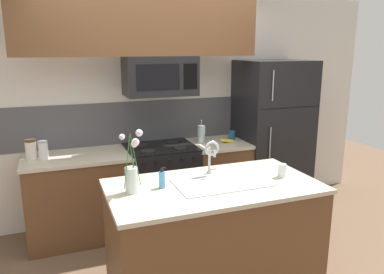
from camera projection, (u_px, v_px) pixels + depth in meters
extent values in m
plane|color=brown|center=(189.00, 264.00, 3.52)|extent=(10.00, 10.00, 0.00)
cube|color=silver|center=(176.00, 106.00, 4.49)|extent=(5.20, 0.10, 2.60)
cube|color=#4C4C51|center=(153.00, 121.00, 4.37)|extent=(3.46, 0.01, 0.48)
cube|color=brown|center=(79.00, 199.00, 3.93)|extent=(1.04, 0.62, 0.88)
cube|color=beige|center=(76.00, 157.00, 3.83)|extent=(1.07, 0.65, 0.03)
cube|color=brown|center=(217.00, 180.00, 4.48)|extent=(0.63, 0.62, 0.88)
cube|color=beige|center=(218.00, 144.00, 4.37)|extent=(0.66, 0.65, 0.03)
cube|color=black|center=(162.00, 186.00, 4.24)|extent=(0.76, 0.62, 0.91)
cube|color=black|center=(161.00, 147.00, 4.13)|extent=(0.76, 0.62, 0.01)
cylinder|color=black|center=(148.00, 151.00, 3.94)|extent=(0.15, 0.15, 0.01)
cylinder|color=black|center=(180.00, 148.00, 4.06)|extent=(0.15, 0.15, 0.01)
cylinder|color=black|center=(142.00, 145.00, 4.19)|extent=(0.15, 0.15, 0.01)
cylinder|color=black|center=(173.00, 142.00, 4.31)|extent=(0.15, 0.15, 0.01)
cylinder|color=black|center=(144.00, 164.00, 3.76)|extent=(0.03, 0.02, 0.03)
cylinder|color=black|center=(157.00, 162.00, 3.80)|extent=(0.03, 0.02, 0.03)
cylinder|color=black|center=(170.00, 161.00, 3.85)|extent=(0.03, 0.02, 0.03)
cylinder|color=black|center=(182.00, 159.00, 3.90)|extent=(0.03, 0.02, 0.03)
cylinder|color=black|center=(194.00, 158.00, 3.94)|extent=(0.03, 0.02, 0.03)
cube|color=black|center=(160.00, 76.00, 3.93)|extent=(0.74, 0.40, 0.41)
cube|color=black|center=(158.00, 77.00, 3.72)|extent=(0.45, 0.00, 0.26)
cube|color=black|center=(190.00, 76.00, 3.84)|extent=(0.15, 0.00, 0.26)
cube|color=brown|center=(140.00, 25.00, 3.71)|extent=(2.43, 0.34, 0.60)
cube|color=black|center=(271.00, 136.00, 4.63)|extent=(0.82, 0.72, 1.84)
cube|color=black|center=(290.00, 108.00, 4.21)|extent=(0.79, 0.00, 0.01)
cylinder|color=#99999E|center=(273.00, 86.00, 4.05)|extent=(0.01, 0.01, 0.33)
cylinder|color=#99999E|center=(270.00, 157.00, 4.24)|extent=(0.01, 0.01, 0.70)
cylinder|color=silver|center=(31.00, 151.00, 3.66)|extent=(0.11, 0.11, 0.18)
cylinder|color=#4C331E|center=(30.00, 141.00, 3.64)|extent=(0.10, 0.10, 0.02)
cylinder|color=silver|center=(43.00, 151.00, 3.68)|extent=(0.09, 0.09, 0.17)
cylinder|color=#B2B2B7|center=(42.00, 142.00, 3.66)|extent=(0.09, 0.09, 0.02)
ellipsoid|color=yellow|center=(227.00, 141.00, 4.33)|extent=(0.17, 0.10, 0.06)
ellipsoid|color=yellow|center=(227.00, 141.00, 4.35)|extent=(0.18, 0.07, 0.06)
ellipsoid|color=yellow|center=(228.00, 141.00, 4.34)|extent=(0.18, 0.07, 0.07)
ellipsoid|color=yellow|center=(228.00, 141.00, 4.35)|extent=(0.17, 0.11, 0.06)
cylinder|color=brown|center=(228.00, 138.00, 4.34)|extent=(0.02, 0.02, 0.03)
cylinder|color=silver|center=(201.00, 135.00, 4.34)|extent=(0.09, 0.09, 0.18)
cylinder|color=#A3A3AA|center=(201.00, 126.00, 4.31)|extent=(0.08, 0.08, 0.02)
cylinder|color=#A3A3AA|center=(201.00, 123.00, 4.31)|extent=(0.01, 0.01, 0.05)
sphere|color=#A3A3AA|center=(201.00, 121.00, 4.30)|extent=(0.02, 0.02, 0.02)
cylinder|color=#1E5184|center=(232.00, 135.00, 4.47)|extent=(0.08, 0.08, 0.11)
cube|color=brown|center=(213.00, 237.00, 3.13)|extent=(1.67, 0.88, 0.88)
cube|color=beige|center=(213.00, 186.00, 3.02)|extent=(1.70, 0.91, 0.03)
cube|color=#ADAFB5|center=(222.00, 183.00, 3.04)|extent=(0.76, 0.44, 0.01)
cube|color=#ADAFB5|center=(202.00, 195.00, 3.00)|extent=(0.30, 0.33, 0.15)
cube|color=#ADAFB5|center=(240.00, 189.00, 3.12)|extent=(0.30, 0.33, 0.15)
cylinder|color=#B7BABF|center=(209.00, 172.00, 3.28)|extent=(0.04, 0.04, 0.02)
cylinder|color=#B7BABF|center=(209.00, 159.00, 3.25)|extent=(0.02, 0.02, 0.22)
torus|color=#B7BABF|center=(212.00, 149.00, 3.18)|extent=(0.13, 0.02, 0.13)
cylinder|color=#B7BABF|center=(215.00, 154.00, 3.13)|extent=(0.02, 0.02, 0.06)
cube|color=#B7BABF|center=(213.00, 169.00, 3.29)|extent=(0.07, 0.01, 0.01)
cylinder|color=#4C93C6|center=(162.00, 180.00, 2.93)|extent=(0.05, 0.05, 0.13)
cylinder|color=black|center=(162.00, 171.00, 2.91)|extent=(0.02, 0.02, 0.02)
cube|color=black|center=(164.00, 168.00, 2.91)|extent=(0.03, 0.01, 0.01)
cylinder|color=silver|center=(282.00, 171.00, 3.17)|extent=(0.07, 0.07, 0.12)
cylinder|color=silver|center=(132.00, 180.00, 2.82)|extent=(0.10, 0.10, 0.20)
cylinder|color=silver|center=(132.00, 188.00, 2.84)|extent=(0.09, 0.09, 0.06)
cylinder|color=#386B2D|center=(133.00, 165.00, 2.80)|extent=(0.03, 0.02, 0.32)
sphere|color=silver|center=(134.00, 144.00, 2.76)|extent=(0.05, 0.05, 0.05)
cylinder|color=#386B2D|center=(134.00, 164.00, 2.82)|extent=(0.06, 0.05, 0.32)
sphere|color=silver|center=(135.00, 142.00, 2.82)|extent=(0.06, 0.06, 0.06)
cylinder|color=#386B2D|center=(135.00, 159.00, 2.78)|extent=(0.07, 0.04, 0.40)
sphere|color=silver|center=(139.00, 133.00, 2.73)|extent=(0.05, 0.05, 0.05)
cylinder|color=#386B2D|center=(133.00, 164.00, 2.80)|extent=(0.04, 0.02, 0.33)
sphere|color=silver|center=(135.00, 143.00, 2.76)|extent=(0.05, 0.05, 0.05)
cylinder|color=#386B2D|center=(127.00, 162.00, 2.74)|extent=(0.08, 0.09, 0.39)
sphere|color=silver|center=(122.00, 137.00, 2.64)|extent=(0.04, 0.04, 0.04)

